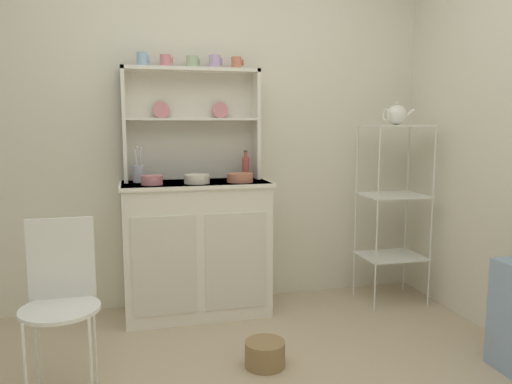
# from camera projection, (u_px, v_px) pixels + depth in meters

# --- Properties ---
(wall_back) EXTENTS (3.84, 0.05, 2.50)m
(wall_back) POSITION_uv_depth(u_px,v_px,m) (206.00, 129.00, 3.52)
(wall_back) COLOR silver
(wall_back) RESTS_ON ground
(hutch_cabinet) EXTENTS (0.98, 0.45, 0.90)m
(hutch_cabinet) POSITION_uv_depth(u_px,v_px,m) (197.00, 247.00, 3.36)
(hutch_cabinet) COLOR white
(hutch_cabinet) RESTS_ON ground
(hutch_shelf_unit) EXTENTS (0.91, 0.18, 0.75)m
(hutch_shelf_unit) POSITION_uv_depth(u_px,v_px,m) (191.00, 116.00, 3.39)
(hutch_shelf_unit) COLOR silver
(hutch_shelf_unit) RESTS_ON hutch_cabinet
(bakers_rack) EXTENTS (0.44, 0.35, 1.28)m
(bakers_rack) POSITION_uv_depth(u_px,v_px,m) (394.00, 192.00, 3.55)
(bakers_rack) COLOR silver
(bakers_rack) RESTS_ON ground
(wire_chair) EXTENTS (0.36, 0.36, 0.85)m
(wire_chair) POSITION_uv_depth(u_px,v_px,m) (61.00, 291.00, 2.32)
(wire_chair) COLOR white
(wire_chair) RESTS_ON ground
(floor_basket) EXTENTS (0.22, 0.22, 0.14)m
(floor_basket) POSITION_uv_depth(u_px,v_px,m) (265.00, 354.00, 2.67)
(floor_basket) COLOR #93754C
(floor_basket) RESTS_ON ground
(cup_sky_0) EXTENTS (0.08, 0.07, 0.09)m
(cup_sky_0) POSITION_uv_depth(u_px,v_px,m) (142.00, 59.00, 3.22)
(cup_sky_0) COLOR #8EB2D1
(cup_sky_0) RESTS_ON hutch_shelf_unit
(cup_rose_1) EXTENTS (0.09, 0.07, 0.08)m
(cup_rose_1) POSITION_uv_depth(u_px,v_px,m) (166.00, 61.00, 3.26)
(cup_rose_1) COLOR #D17A84
(cup_rose_1) RESTS_ON hutch_shelf_unit
(cup_sage_2) EXTENTS (0.09, 0.08, 0.08)m
(cup_sage_2) POSITION_uv_depth(u_px,v_px,m) (192.00, 62.00, 3.30)
(cup_sage_2) COLOR #9EB78E
(cup_sage_2) RESTS_ON hutch_shelf_unit
(cup_lilac_3) EXTENTS (0.09, 0.08, 0.09)m
(cup_lilac_3) POSITION_uv_depth(u_px,v_px,m) (215.00, 62.00, 3.34)
(cup_lilac_3) COLOR #B79ECC
(cup_lilac_3) RESTS_ON hutch_shelf_unit
(cup_terracotta_4) EXTENTS (0.08, 0.07, 0.08)m
(cup_terracotta_4) POSITION_uv_depth(u_px,v_px,m) (237.00, 63.00, 3.38)
(cup_terracotta_4) COLOR #C67556
(cup_terracotta_4) RESTS_ON hutch_shelf_unit
(bowl_mixing_large) EXTENTS (0.13, 0.13, 0.06)m
(bowl_mixing_large) POSITION_uv_depth(u_px,v_px,m) (152.00, 180.00, 3.15)
(bowl_mixing_large) COLOR #D17A84
(bowl_mixing_large) RESTS_ON hutch_cabinet
(bowl_floral_medium) EXTENTS (0.17, 0.17, 0.06)m
(bowl_floral_medium) POSITION_uv_depth(u_px,v_px,m) (197.00, 179.00, 3.22)
(bowl_floral_medium) COLOR silver
(bowl_floral_medium) RESTS_ON hutch_cabinet
(bowl_cream_small) EXTENTS (0.17, 0.17, 0.06)m
(bowl_cream_small) POSITION_uv_depth(u_px,v_px,m) (240.00, 178.00, 3.29)
(bowl_cream_small) COLOR #C67556
(bowl_cream_small) RESTS_ON hutch_cabinet
(jam_bottle) EXTENTS (0.05, 0.05, 0.20)m
(jam_bottle) POSITION_uv_depth(u_px,v_px,m) (246.00, 167.00, 3.46)
(jam_bottle) COLOR #B74C47
(jam_bottle) RESTS_ON hutch_cabinet
(utensil_jar) EXTENTS (0.08, 0.08, 0.24)m
(utensil_jar) POSITION_uv_depth(u_px,v_px,m) (139.00, 173.00, 3.27)
(utensil_jar) COLOR #B2B7C6
(utensil_jar) RESTS_ON hutch_cabinet
(porcelain_teapot) EXTENTS (0.23, 0.14, 0.16)m
(porcelain_teapot) POSITION_uv_depth(u_px,v_px,m) (396.00, 115.00, 3.47)
(porcelain_teapot) COLOR white
(porcelain_teapot) RESTS_ON bakers_rack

